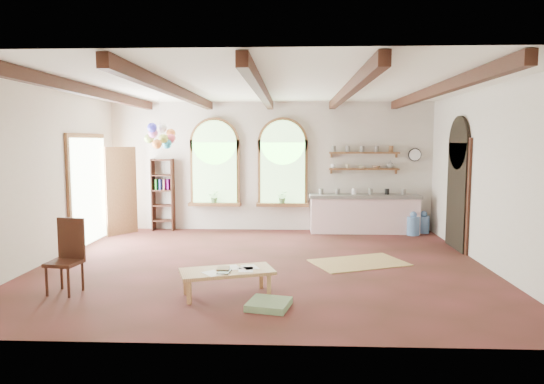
# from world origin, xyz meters

# --- Properties ---
(floor) EXTENTS (8.00, 8.00, 0.00)m
(floor) POSITION_xyz_m (0.00, 0.00, 0.00)
(floor) COLOR maroon
(floor) RESTS_ON ground
(ceiling_beams) EXTENTS (6.20, 6.80, 0.18)m
(ceiling_beams) POSITION_xyz_m (0.00, 0.00, 3.10)
(ceiling_beams) COLOR #3E1F13
(ceiling_beams) RESTS_ON ceiling
(window_left) EXTENTS (1.30, 0.28, 2.20)m
(window_left) POSITION_xyz_m (-1.40, 3.43, 1.63)
(window_left) COLOR brown
(window_left) RESTS_ON floor
(window_right) EXTENTS (1.30, 0.28, 2.20)m
(window_right) POSITION_xyz_m (0.30, 3.43, 1.63)
(window_right) COLOR brown
(window_right) RESTS_ON floor
(left_doorway) EXTENTS (0.10, 1.90, 2.50)m
(left_doorway) POSITION_xyz_m (-3.95, 1.80, 1.15)
(left_doorway) COLOR brown
(left_doorway) RESTS_ON floor
(right_doorway) EXTENTS (0.10, 1.30, 2.40)m
(right_doorway) POSITION_xyz_m (3.95, 1.50, 1.10)
(right_doorway) COLOR black
(right_doorway) RESTS_ON floor
(kitchen_counter) EXTENTS (2.68, 0.62, 0.94)m
(kitchen_counter) POSITION_xyz_m (2.30, 3.20, 0.48)
(kitchen_counter) COLOR silver
(kitchen_counter) RESTS_ON floor
(wall_shelf_lower) EXTENTS (1.70, 0.24, 0.04)m
(wall_shelf_lower) POSITION_xyz_m (2.30, 3.38, 1.55)
(wall_shelf_lower) COLOR brown
(wall_shelf_lower) RESTS_ON wall_back
(wall_shelf_upper) EXTENTS (1.70, 0.24, 0.04)m
(wall_shelf_upper) POSITION_xyz_m (2.30, 3.38, 1.95)
(wall_shelf_upper) COLOR brown
(wall_shelf_upper) RESTS_ON wall_back
(wall_clock) EXTENTS (0.32, 0.04, 0.32)m
(wall_clock) POSITION_xyz_m (3.55, 3.45, 1.90)
(wall_clock) COLOR black
(wall_clock) RESTS_ON wall_back
(bookshelf) EXTENTS (0.53, 0.32, 1.80)m
(bookshelf) POSITION_xyz_m (-2.70, 3.32, 0.90)
(bookshelf) COLOR #3E1F13
(bookshelf) RESTS_ON floor
(coffee_table) EXTENTS (1.45, 1.00, 0.38)m
(coffee_table) POSITION_xyz_m (-0.40, -1.80, 0.34)
(coffee_table) COLOR tan
(coffee_table) RESTS_ON floor
(side_chair) EXTENTS (0.49, 0.49, 1.09)m
(side_chair) POSITION_xyz_m (-2.80, -1.77, 0.32)
(side_chair) COLOR #3E1F13
(side_chair) RESTS_ON floor
(floor_mat) EXTENTS (1.92, 1.57, 0.02)m
(floor_mat) POSITION_xyz_m (1.77, 0.17, 0.01)
(floor_mat) COLOR tan
(floor_mat) RESTS_ON floor
(floor_cushion) EXTENTS (0.65, 0.65, 0.09)m
(floor_cushion) POSITION_xyz_m (0.23, -2.30, 0.05)
(floor_cushion) COLOR gray
(floor_cushion) RESTS_ON floor
(water_jug_a) EXTENTS (0.28, 0.28, 0.55)m
(water_jug_a) POSITION_xyz_m (3.75, 3.20, 0.24)
(water_jug_a) COLOR #517AAE
(water_jug_a) RESTS_ON floor
(water_jug_b) EXTENTS (0.29, 0.29, 0.57)m
(water_jug_b) POSITION_xyz_m (3.43, 2.91, 0.25)
(water_jug_b) COLOR #517AAE
(water_jug_b) RESTS_ON floor
(balloon_cluster) EXTENTS (0.72, 0.76, 1.14)m
(balloon_cluster) POSITION_xyz_m (-2.41, 2.13, 2.33)
(balloon_cluster) COLOR white
(balloon_cluster) RESTS_ON floor
(table_book) EXTENTS (0.19, 0.27, 0.02)m
(table_book) POSITION_xyz_m (-0.55, -1.76, 0.39)
(table_book) COLOR olive
(table_book) RESTS_ON coffee_table
(tablet) EXTENTS (0.19, 0.26, 0.01)m
(tablet) POSITION_xyz_m (-0.42, -1.92, 0.39)
(tablet) COLOR black
(tablet) RESTS_ON coffee_table
(potted_plant_left) EXTENTS (0.27, 0.23, 0.30)m
(potted_plant_left) POSITION_xyz_m (-1.40, 3.32, 0.85)
(potted_plant_left) COLOR #598C4C
(potted_plant_left) RESTS_ON window_left
(potted_plant_right) EXTENTS (0.27, 0.23, 0.30)m
(potted_plant_right) POSITION_xyz_m (0.30, 3.32, 0.85)
(potted_plant_right) COLOR #598C4C
(potted_plant_right) RESTS_ON window_right
(shelf_cup_a) EXTENTS (0.12, 0.10, 0.10)m
(shelf_cup_a) POSITION_xyz_m (1.55, 3.38, 1.62)
(shelf_cup_a) COLOR white
(shelf_cup_a) RESTS_ON wall_shelf_lower
(shelf_cup_b) EXTENTS (0.10, 0.10, 0.09)m
(shelf_cup_b) POSITION_xyz_m (1.90, 3.38, 1.62)
(shelf_cup_b) COLOR beige
(shelf_cup_b) RESTS_ON wall_shelf_lower
(shelf_bowl_a) EXTENTS (0.22, 0.22, 0.05)m
(shelf_bowl_a) POSITION_xyz_m (2.25, 3.38, 1.60)
(shelf_bowl_a) COLOR beige
(shelf_bowl_a) RESTS_ON wall_shelf_lower
(shelf_bowl_b) EXTENTS (0.20, 0.20, 0.06)m
(shelf_bowl_b) POSITION_xyz_m (2.60, 3.38, 1.60)
(shelf_bowl_b) COLOR #8C664C
(shelf_bowl_b) RESTS_ON wall_shelf_lower
(shelf_vase) EXTENTS (0.18, 0.18, 0.19)m
(shelf_vase) POSITION_xyz_m (2.95, 3.38, 1.67)
(shelf_vase) COLOR slate
(shelf_vase) RESTS_ON wall_shelf_lower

